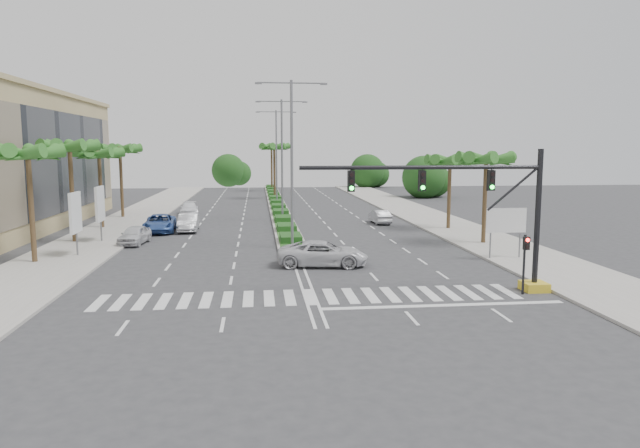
# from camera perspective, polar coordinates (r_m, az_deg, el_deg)

# --- Properties ---
(ground) EXTENTS (160.00, 160.00, 0.00)m
(ground) POSITION_cam_1_polar(r_m,az_deg,el_deg) (28.09, -1.00, -7.32)
(ground) COLOR #333335
(ground) RESTS_ON ground
(footpath_right) EXTENTS (6.00, 120.00, 0.15)m
(footpath_right) POSITION_cam_1_polar(r_m,az_deg,el_deg) (50.76, 14.17, -0.76)
(footpath_right) COLOR gray
(footpath_right) RESTS_ON ground
(footpath_left) EXTENTS (6.00, 120.00, 0.15)m
(footpath_left) POSITION_cam_1_polar(r_m,az_deg,el_deg) (49.24, -21.19, -1.29)
(footpath_left) COLOR gray
(footpath_left) RESTS_ON ground
(median) EXTENTS (2.20, 75.00, 0.20)m
(median) POSITION_cam_1_polar(r_m,az_deg,el_deg) (72.43, -4.30, 1.90)
(median) COLOR gray
(median) RESTS_ON ground
(median_grass) EXTENTS (1.80, 75.00, 0.04)m
(median_grass) POSITION_cam_1_polar(r_m,az_deg,el_deg) (72.41, -4.30, 1.99)
(median_grass) COLOR #2A4E1A
(median_grass) RESTS_ON median
(signal_gantry) EXTENTS (12.60, 1.20, 7.20)m
(signal_gantry) POSITION_cam_1_polar(r_m,az_deg,el_deg) (29.72, 17.08, -0.03)
(signal_gantry) COLOR gold
(signal_gantry) RESTS_ON ground
(pedestrian_signal) EXTENTS (0.28, 0.36, 3.00)m
(pedestrian_signal) POSITION_cam_1_polar(r_m,az_deg,el_deg) (29.88, 19.83, -2.85)
(pedestrian_signal) COLOR black
(pedestrian_signal) RESTS_ON ground
(direction_sign) EXTENTS (2.70, 0.11, 3.40)m
(direction_sign) POSITION_cam_1_polar(r_m,az_deg,el_deg) (38.80, 18.10, 0.14)
(direction_sign) COLOR slate
(direction_sign) RESTS_ON ground
(billboard_near) EXTENTS (0.18, 2.10, 4.35)m
(billboard_near) POSITION_cam_1_polar(r_m,az_deg,el_deg) (41.06, -23.27, 1.00)
(billboard_near) COLOR slate
(billboard_near) RESTS_ON ground
(billboard_far) EXTENTS (0.18, 2.10, 4.35)m
(billboard_far) POSITION_cam_1_polar(r_m,az_deg,el_deg) (46.80, -21.15, 1.84)
(billboard_far) COLOR slate
(billboard_far) RESTS_ON ground
(palm_left_near) EXTENTS (4.57, 4.68, 7.55)m
(palm_left_near) POSITION_cam_1_polar(r_m,az_deg,el_deg) (39.59, -27.18, 5.97)
(palm_left_near) COLOR brown
(palm_left_near) RESTS_ON ground
(palm_left_mid) EXTENTS (4.57, 4.68, 7.95)m
(palm_left_mid) POSITION_cam_1_polar(r_m,az_deg,el_deg) (47.16, -23.75, 6.76)
(palm_left_mid) COLOR brown
(palm_left_mid) RESTS_ON ground
(palm_left_far) EXTENTS (4.57, 4.68, 7.35)m
(palm_left_far) POSITION_cam_1_polar(r_m,az_deg,el_deg) (54.85, -21.23, 6.30)
(palm_left_far) COLOR brown
(palm_left_far) RESTS_ON ground
(palm_left_end) EXTENTS (4.57, 4.68, 7.75)m
(palm_left_end) POSITION_cam_1_polar(r_m,az_deg,el_deg) (62.62, -19.37, 6.83)
(palm_left_end) COLOR brown
(palm_left_end) RESTS_ON ground
(palm_right_near) EXTENTS (4.57, 4.68, 7.05)m
(palm_right_near) POSITION_cam_1_polar(r_m,az_deg,el_deg) (44.43, 16.28, 5.96)
(palm_right_near) COLOR brown
(palm_right_near) RESTS_ON ground
(palm_right_far) EXTENTS (4.57, 4.68, 6.75)m
(palm_right_far) POSITION_cam_1_polar(r_m,az_deg,el_deg) (51.91, 12.88, 5.94)
(palm_right_far) COLOR brown
(palm_right_far) RESTS_ON ground
(palm_median_a) EXTENTS (4.57, 4.68, 8.05)m
(palm_median_a) POSITION_cam_1_polar(r_m,az_deg,el_deg) (82.07, -4.60, 7.50)
(palm_median_a) COLOR brown
(palm_median_a) RESTS_ON ground
(palm_median_b) EXTENTS (4.57, 4.68, 8.05)m
(palm_median_b) POSITION_cam_1_polar(r_m,az_deg,el_deg) (97.06, -4.87, 7.50)
(palm_median_b) COLOR brown
(palm_median_b) RESTS_ON ground
(streetlight_near) EXTENTS (5.10, 0.25, 12.00)m
(streetlight_near) POSITION_cam_1_polar(r_m,az_deg,el_deg) (41.11, -2.84, 6.99)
(streetlight_near) COLOR slate
(streetlight_near) RESTS_ON ground
(streetlight_mid) EXTENTS (5.10, 0.25, 12.00)m
(streetlight_mid) POSITION_cam_1_polar(r_m,az_deg,el_deg) (57.09, -3.83, 7.13)
(streetlight_mid) COLOR slate
(streetlight_mid) RESTS_ON ground
(streetlight_far) EXTENTS (5.10, 0.25, 12.00)m
(streetlight_far) POSITION_cam_1_polar(r_m,az_deg,el_deg) (73.08, -4.38, 7.22)
(streetlight_far) COLOR slate
(streetlight_far) RESTS_ON ground
(car_parked_a) EXTENTS (2.14, 4.29, 1.40)m
(car_parked_a) POSITION_cam_1_polar(r_m,az_deg,el_deg) (45.44, -18.05, -1.06)
(car_parked_a) COLOR silver
(car_parked_a) RESTS_ON ground
(car_parked_b) EXTENTS (1.82, 4.75, 1.55)m
(car_parked_b) POSITION_cam_1_polar(r_m,az_deg,el_deg) (51.36, -13.02, 0.16)
(car_parked_b) COLOR silver
(car_parked_b) RESTS_ON ground
(car_parked_c) EXTENTS (2.94, 5.69, 1.53)m
(car_parked_c) POSITION_cam_1_polar(r_m,az_deg,el_deg) (51.37, -15.73, 0.06)
(car_parked_c) COLOR #32549A
(car_parked_c) RESTS_ON ground
(car_parked_d) EXTENTS (2.37, 4.78, 1.33)m
(car_parked_d) POSITION_cam_1_polar(r_m,az_deg,el_deg) (64.11, -12.96, 1.50)
(car_parked_d) COLOR white
(car_parked_d) RESTS_ON ground
(car_crossing) EXTENTS (5.85, 3.27, 1.54)m
(car_crossing) POSITION_cam_1_polar(r_m,az_deg,el_deg) (35.23, 0.29, -2.97)
(car_crossing) COLOR silver
(car_crossing) RESTS_ON ground
(car_right) EXTENTS (1.58, 4.05, 1.31)m
(car_right) POSITION_cam_1_polar(r_m,az_deg,el_deg) (55.52, 6.00, 0.73)
(car_right) COLOR #AFAEB3
(car_right) RESTS_ON ground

